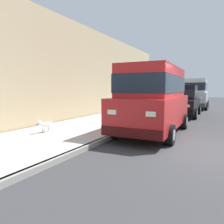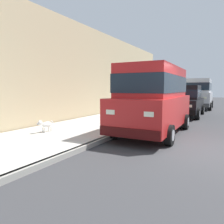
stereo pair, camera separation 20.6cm
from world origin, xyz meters
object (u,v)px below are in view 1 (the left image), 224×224
at_px(car_red_van, 154,97).
at_px(fire_hydrant, 125,117).
at_px(car_silver_van, 195,92).
at_px(dog_white, 45,125).
at_px(car_black_sedan, 182,100).

bearing_deg(car_red_van, fire_hydrant, 158.34).
height_order(car_red_van, car_silver_van, same).
bearing_deg(fire_hydrant, car_silver_van, 82.10).
bearing_deg(car_red_van, dog_white, -144.67).
bearing_deg(dog_white, fire_hydrant, 57.54).
height_order(car_black_sedan, fire_hydrant, car_black_sedan).
height_order(car_red_van, dog_white, car_red_van).
distance_m(car_black_sedan, car_silver_van, 5.74).
height_order(car_silver_van, dog_white, car_silver_van).
distance_m(car_red_van, car_black_sedan, 6.18).
bearing_deg(fire_hydrant, dog_white, -122.46).
bearing_deg(dog_white, car_red_van, 35.33).
xyz_separation_m(car_silver_van, dog_white, (-3.42, -14.23, -0.97)).
bearing_deg(dog_white, car_black_sedan, 68.62).
xyz_separation_m(dog_white, fire_hydrant, (1.85, 2.91, 0.05)).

